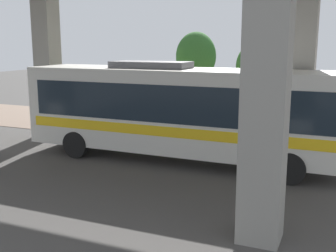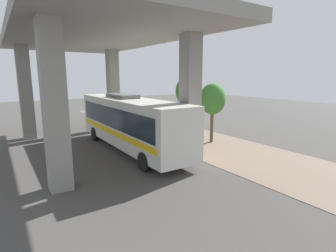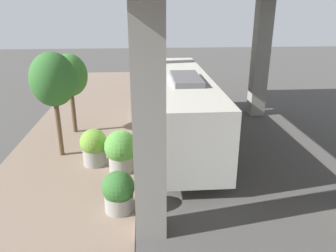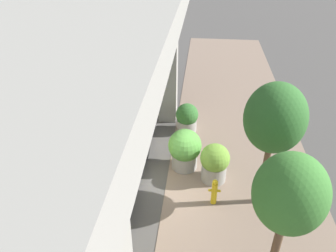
% 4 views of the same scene
% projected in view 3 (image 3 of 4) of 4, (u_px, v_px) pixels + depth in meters
% --- Properties ---
extents(ground_plane, '(80.00, 80.00, 0.00)m').
position_uv_depth(ground_plane, '(138.00, 154.00, 15.41)').
color(ground_plane, '#474442').
rests_on(ground_plane, ground).
extents(sidewalk_strip, '(6.00, 40.00, 0.02)m').
position_uv_depth(sidewalk_strip, '(73.00, 156.00, 15.20)').
color(sidewalk_strip, '#7A6656').
rests_on(sidewalk_strip, ground).
extents(overpass, '(9.40, 19.15, 7.62)m').
position_uv_depth(overpass, '(230.00, 4.00, 13.37)').
color(overpass, gray).
rests_on(overpass, ground).
extents(bus, '(2.63, 11.51, 3.58)m').
position_uv_depth(bus, '(183.00, 104.00, 16.43)').
color(bus, silver).
rests_on(bus, ground).
extents(fire_hydrant, '(0.44, 0.21, 1.10)m').
position_uv_depth(fire_hydrant, '(98.00, 141.00, 15.50)').
color(fire_hydrant, gold).
rests_on(fire_hydrant, ground).
extents(planter_front, '(1.10, 1.10, 1.46)m').
position_uv_depth(planter_front, '(119.00, 192.00, 10.97)').
color(planter_front, gray).
rests_on(planter_front, ground).
extents(planter_middle, '(1.37, 1.37, 1.79)m').
position_uv_depth(planter_middle, '(121.00, 151.00, 13.60)').
color(planter_middle, gray).
rests_on(planter_middle, ground).
extents(planter_back, '(1.16, 1.16, 1.64)m').
position_uv_depth(planter_back, '(94.00, 147.00, 14.16)').
color(planter_back, gray).
rests_on(planter_back, ground).
extents(street_tree_near, '(1.97, 1.97, 4.77)m').
position_uv_depth(street_tree_near, '(53.00, 80.00, 14.10)').
color(street_tree_near, brown).
rests_on(street_tree_near, ground).
extents(street_tree_far, '(1.85, 1.85, 4.28)m').
position_uv_depth(street_tree_far, '(70.00, 76.00, 17.02)').
color(street_tree_far, brown).
rests_on(street_tree_far, ground).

